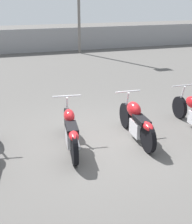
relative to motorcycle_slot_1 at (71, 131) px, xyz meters
name	(u,v)px	position (x,y,z in m)	size (l,w,h in m)	color
ground_plane	(100,142)	(0.71, 0.11, -0.43)	(60.00, 60.00, 0.00)	#514F4C
fence_back	(32,41)	(0.71, 12.50, 0.24)	(40.00, 0.04, 1.35)	gray
motorcycle_slot_1	(71,131)	(0.00, 0.00, 0.00)	(0.66, 2.10, 1.04)	black
motorcycle_slot_2	(137,121)	(1.59, 0.01, 0.02)	(0.64, 2.04, 1.01)	black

